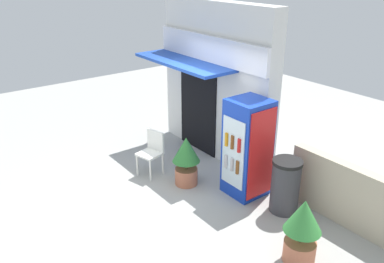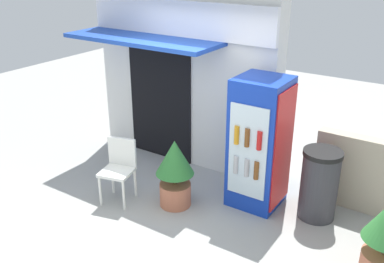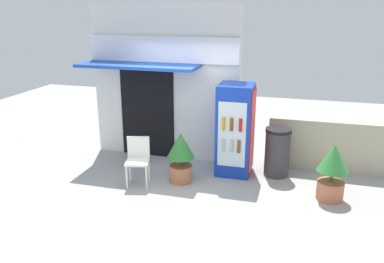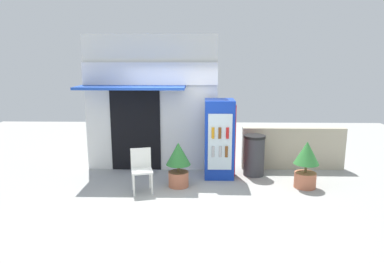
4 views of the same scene
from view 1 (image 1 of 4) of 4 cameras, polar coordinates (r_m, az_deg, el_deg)
ground at (r=7.41m, az=-3.54°, el=-8.33°), size 16.00×16.00×0.00m
storefront_building at (r=8.22m, az=3.28°, el=7.28°), size 3.13×1.14×3.19m
drink_cooler at (r=6.98m, az=7.93°, el=-2.39°), size 0.67×0.72×1.76m
plastic_chair at (r=7.75m, az=-5.73°, el=-2.61°), size 0.49×0.49×0.87m
potted_plant_near_shop at (r=7.34m, az=-0.84°, el=-3.82°), size 0.51×0.51×0.95m
potted_plant_curbside at (r=5.73m, az=15.50°, el=-13.16°), size 0.52×0.52×0.98m
trash_bin at (r=6.78m, az=13.20°, el=-7.57°), size 0.49×0.49×0.94m
stone_boundary_wall at (r=6.66m, az=22.82°, el=-9.12°), size 2.46×0.20×1.02m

